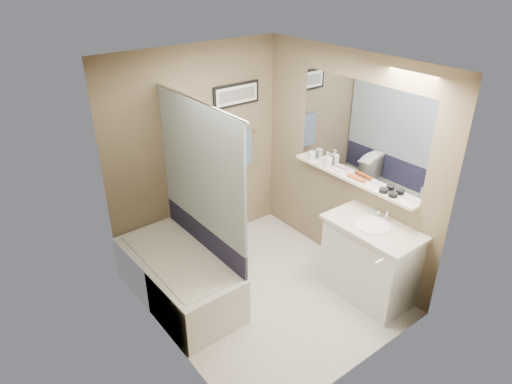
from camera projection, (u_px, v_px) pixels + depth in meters
ground at (265, 293)px, 4.85m from camera, size 2.50×2.50×0.00m
ceiling at (267, 66)px, 3.75m from camera, size 2.20×2.50×0.04m
wall_back at (198, 153)px, 5.16m from camera, size 2.20×0.04×2.40m
wall_front at (368, 253)px, 3.43m from camera, size 2.20×0.04×2.40m
wall_left at (162, 231)px, 3.71m from camera, size 0.04×2.50×2.40m
wall_right at (344, 165)px, 4.88m from camera, size 0.04×2.50×2.40m
tile_surround at (138, 226)px, 4.15m from camera, size 0.02×1.55×2.00m
curtain_rod at (196, 100)px, 4.04m from camera, size 0.02×1.55×0.02m
curtain_upper at (200, 167)px, 4.34m from camera, size 0.03×1.45×1.28m
curtain_lower at (205, 239)px, 4.72m from camera, size 0.03×1.45×0.36m
mirror at (360, 131)px, 4.59m from camera, size 0.02×1.60×1.00m
shelf at (351, 179)px, 4.80m from camera, size 0.12×1.60×0.03m
towel_bar at (238, 135)px, 5.40m from camera, size 0.60×0.02×0.02m
towel at (239, 149)px, 5.47m from camera, size 0.34×0.05×0.44m
art_frame at (236, 95)px, 5.19m from camera, size 0.62×0.02×0.26m
art_mat at (237, 95)px, 5.18m from camera, size 0.56×0.00×0.20m
art_image at (237, 95)px, 5.18m from camera, size 0.50×0.00×0.13m
door at (409, 250)px, 3.82m from camera, size 0.80×0.02×2.00m
door_handle at (379, 262)px, 3.67m from camera, size 0.10×0.02×0.02m
bathtub at (178, 278)px, 4.67m from camera, size 0.74×1.52×0.50m
tub_rim at (176, 258)px, 4.56m from camera, size 0.56×1.36×0.02m
toilet at (214, 228)px, 5.25m from camera, size 0.62×0.87×0.80m
vanity at (369, 262)px, 4.67m from camera, size 0.50×0.90×0.80m
countertop at (374, 228)px, 4.47m from camera, size 0.54×0.96×0.04m
sink_basin at (373, 225)px, 4.45m from camera, size 0.34×0.34×0.01m
faucet_spout at (387, 215)px, 4.54m from camera, size 0.02×0.02×0.10m
faucet_knob at (379, 213)px, 4.62m from camera, size 0.05×0.05×0.05m
candle_bowl_near at (393, 195)px, 4.41m from camera, size 0.09×0.09×0.04m
candle_bowl_far at (384, 190)px, 4.49m from camera, size 0.09×0.09×0.04m
hair_brush_front at (356, 178)px, 4.74m from camera, size 0.05×0.22×0.04m
pink_comb at (336, 170)px, 4.95m from camera, size 0.05×0.16×0.01m
glass_jar at (312, 156)px, 5.19m from camera, size 0.08×0.08×0.10m
soap_bottle at (327, 159)px, 5.00m from camera, size 0.09×0.09×0.17m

